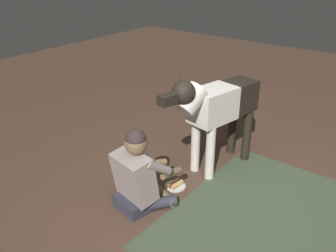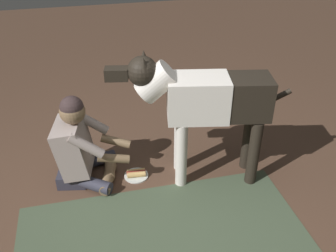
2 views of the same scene
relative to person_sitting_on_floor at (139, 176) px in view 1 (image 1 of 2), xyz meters
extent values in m
plane|color=brown|center=(-0.48, 0.68, -0.33)|extent=(13.43, 13.43, 0.00)
cube|color=#42503A|center=(-0.54, 1.05, -0.33)|extent=(2.14, 1.55, 0.01)
cube|color=#31313F|center=(0.09, -0.02, -0.27)|extent=(0.30, 0.38, 0.12)
cylinder|color=#31313F|center=(-0.10, -0.14, -0.27)|extent=(0.41, 0.20, 0.11)
cylinder|color=#7D6345|center=(-0.24, -0.04, -0.27)|extent=(0.14, 0.37, 0.09)
cylinder|color=#31313F|center=(-0.04, 0.17, -0.27)|extent=(0.39, 0.32, 0.11)
cylinder|color=#7D6345|center=(-0.20, 0.13, -0.27)|extent=(0.18, 0.37, 0.09)
cube|color=gray|center=(0.05, -0.01, 0.01)|extent=(0.36, 0.45, 0.48)
cylinder|color=gray|center=(-0.12, -0.15, 0.14)|extent=(0.30, 0.13, 0.24)
cylinder|color=#7D6345|center=(-0.31, -0.07, -0.03)|extent=(0.28, 0.16, 0.12)
cylinder|color=gray|center=(-0.06, 0.19, 0.14)|extent=(0.30, 0.13, 0.24)
cylinder|color=#7D6345|center=(-0.26, 0.18, -0.03)|extent=(0.27, 0.08, 0.12)
sphere|color=#7D6345|center=(0.02, 0.00, 0.35)|extent=(0.21, 0.21, 0.21)
sphere|color=#362828|center=(0.02, 0.00, 0.39)|extent=(0.19, 0.19, 0.19)
cylinder|color=silver|center=(-0.82, 0.27, -0.03)|extent=(0.10, 0.10, 0.61)
cylinder|color=silver|center=(-0.86, 0.06, -0.03)|extent=(0.10, 0.10, 0.61)
cylinder|color=black|center=(-1.42, 0.39, -0.03)|extent=(0.10, 0.10, 0.61)
cylinder|color=black|center=(-1.47, 0.17, -0.03)|extent=(0.10, 0.10, 0.61)
cube|color=silver|center=(-0.97, 0.19, 0.45)|extent=(0.54, 0.40, 0.35)
cube|color=black|center=(-1.33, 0.26, 0.45)|extent=(0.47, 0.37, 0.34)
cylinder|color=silver|center=(-0.65, 0.13, 0.60)|extent=(0.39, 0.28, 0.35)
sphere|color=black|center=(-0.55, 0.11, 0.69)|extent=(0.24, 0.24, 0.24)
cube|color=black|center=(-0.35, 0.07, 0.67)|extent=(0.19, 0.14, 0.09)
cone|color=black|center=(-0.54, 0.18, 0.78)|extent=(0.10, 0.10, 0.11)
cone|color=black|center=(-0.57, 0.04, 0.78)|extent=(0.10, 0.10, 0.11)
cylinder|color=black|center=(-1.56, 0.30, 0.42)|extent=(0.31, 0.10, 0.21)
cylinder|color=silver|center=(-0.46, 0.09, -0.33)|extent=(0.22, 0.22, 0.01)
cylinder|color=tan|center=(-0.46, 0.07, -0.30)|extent=(0.17, 0.06, 0.05)
cylinder|color=tan|center=(-0.45, 0.11, -0.30)|extent=(0.17, 0.06, 0.05)
cylinder|color=maroon|center=(-0.46, 0.09, -0.29)|extent=(0.17, 0.05, 0.04)
camera|label=1|loc=(2.15, 2.03, 1.92)|focal=39.81mm
camera|label=2|loc=(-0.13, 2.71, 1.85)|focal=40.09mm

